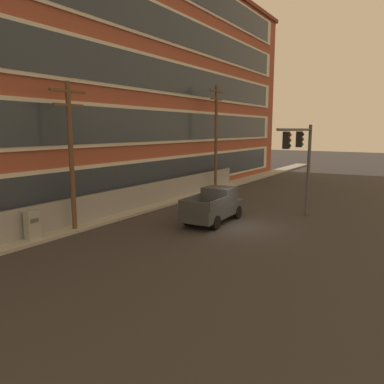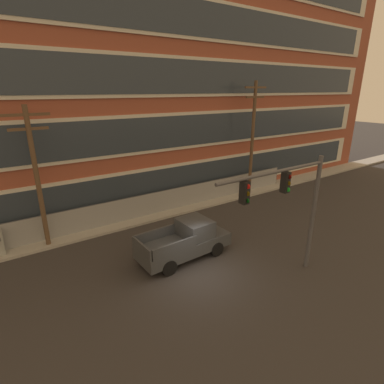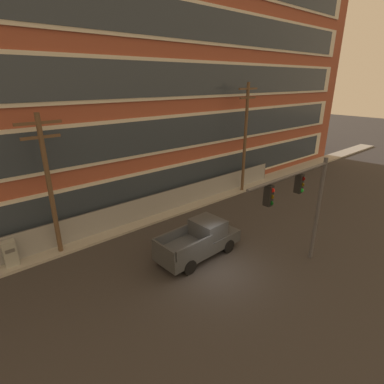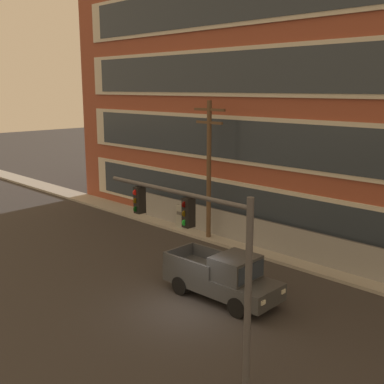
# 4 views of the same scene
# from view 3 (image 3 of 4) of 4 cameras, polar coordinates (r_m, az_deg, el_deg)

# --- Properties ---
(ground_plane) EXTENTS (160.00, 160.00, 0.00)m
(ground_plane) POSITION_cam_3_polar(r_m,az_deg,el_deg) (16.22, 4.95, -14.95)
(ground_plane) COLOR #333030
(sidewalk_building_side) EXTENTS (80.00, 1.81, 0.16)m
(sidewalk_building_side) POSITION_cam_3_polar(r_m,az_deg,el_deg) (21.46, -9.87, -5.51)
(sidewalk_building_side) COLOR #9E9B93
(sidewalk_building_side) RESTS_ON ground
(brick_mill_building) EXTENTS (49.20, 9.62, 18.89)m
(brick_mill_building) POSITION_cam_3_polar(r_m,az_deg,el_deg) (25.99, -9.92, 20.41)
(brick_mill_building) COLOR brown
(brick_mill_building) RESTS_ON ground
(chain_link_fence) EXTENTS (26.42, 0.06, 1.74)m
(chain_link_fence) POSITION_cam_3_polar(r_m,az_deg,el_deg) (21.81, -7.33, -2.58)
(chain_link_fence) COLOR gray
(chain_link_fence) RESTS_ON ground
(traffic_signal_mast) EXTENTS (6.18, 0.43, 5.77)m
(traffic_signal_mast) POSITION_cam_3_polar(r_m,az_deg,el_deg) (15.32, 20.31, -0.84)
(traffic_signal_mast) COLOR #4C4C51
(traffic_signal_mast) RESTS_ON ground
(pickup_truck_dark_grey) EXTENTS (5.18, 2.17, 2.01)m
(pickup_truck_dark_grey) POSITION_cam_3_polar(r_m,az_deg,el_deg) (17.03, 1.57, -9.18)
(pickup_truck_dark_grey) COLOR #383A3D
(pickup_truck_dark_grey) RESTS_ON ground
(utility_pole_near_corner) EXTENTS (2.22, 0.26, 7.92)m
(utility_pole_near_corner) POSITION_cam_3_polar(r_m,az_deg,el_deg) (17.53, -25.63, 1.81)
(utility_pole_near_corner) COLOR brown
(utility_pole_near_corner) RESTS_ON ground
(utility_pole_midblock) EXTENTS (2.16, 0.26, 9.25)m
(utility_pole_midblock) POSITION_cam_3_polar(r_m,az_deg,el_deg) (25.95, 10.12, 10.60)
(utility_pole_midblock) COLOR brown
(utility_pole_midblock) RESTS_ON ground
(electrical_cabinet) EXTENTS (0.65, 0.46, 1.58)m
(electrical_cabinet) POSITION_cam_3_polar(r_m,az_deg,el_deg) (18.70, -31.31, -10.15)
(electrical_cabinet) COLOR #939993
(electrical_cabinet) RESTS_ON ground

